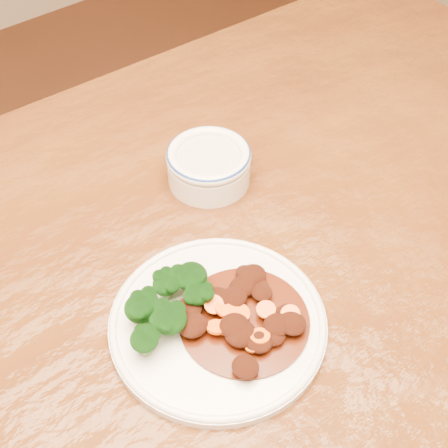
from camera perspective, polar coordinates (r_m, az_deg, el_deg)
dining_table at (r=0.77m, az=-2.50°, el=-10.47°), size 1.54×0.96×0.75m
dinner_plate at (r=0.68m, az=-0.56°, el=-8.97°), size 0.24×0.24×0.01m
broccoli_florets at (r=0.67m, az=-5.37°, el=-7.26°), size 0.12×0.07×0.04m
mince_stew at (r=0.67m, az=1.64°, el=-8.25°), size 0.14×0.14×0.02m
dip_bowl at (r=0.82m, az=-1.40°, el=5.51°), size 0.11×0.11×0.05m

